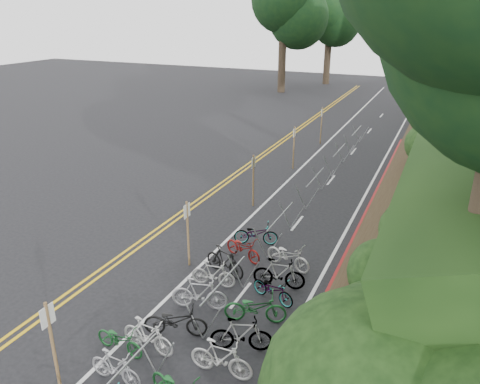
# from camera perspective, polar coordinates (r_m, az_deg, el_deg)

# --- Properties ---
(ground) EXTENTS (120.00, 120.00, 0.00)m
(ground) POSITION_cam_1_polar(r_m,az_deg,el_deg) (14.37, -18.88, -17.14)
(ground) COLOR black
(ground) RESTS_ON ground
(road_markings) EXTENTS (7.47, 80.00, 0.01)m
(road_markings) POSITION_cam_1_polar(r_m,az_deg,el_deg) (21.34, 0.74, -2.55)
(road_markings) COLOR gold
(road_markings) RESTS_ON ground
(red_curb) EXTENTS (0.25, 28.00, 0.10)m
(red_curb) POSITION_cam_1_polar(r_m,az_deg,el_deg) (21.76, 15.14, -2.72)
(red_curb) COLOR maroon
(red_curb) RESTS_ON ground
(bike_rack_front) EXTENTS (1.18, 2.72, 1.25)m
(bike_rack_front) POSITION_cam_1_polar(r_m,az_deg,el_deg) (11.62, -14.11, -21.54)
(bike_rack_front) COLOR gray
(bike_rack_front) RESTS_ON ground
(bike_racks_rest) EXTENTS (1.14, 23.00, 1.17)m
(bike_racks_rest) POSITION_cam_1_polar(r_m,az_deg,el_deg) (22.86, 9.13, 1.14)
(bike_racks_rest) COLOR gray
(bike_racks_rest) RESTS_ON ground
(signpost_near) EXTENTS (0.08, 0.40, 2.70)m
(signpost_near) POSITION_cam_1_polar(r_m,az_deg,el_deg) (11.99, -21.85, -16.99)
(signpost_near) COLOR brown
(signpost_near) RESTS_ON ground
(signposts_rest) EXTENTS (0.08, 18.40, 2.50)m
(signposts_rest) POSITION_cam_1_polar(r_m,az_deg,el_deg) (24.25, 4.38, 3.99)
(signposts_rest) COLOR brown
(signposts_rest) RESTS_ON ground
(bike_front) EXTENTS (0.66, 1.59, 0.82)m
(bike_front) POSITION_cam_1_polar(r_m,az_deg,el_deg) (13.56, -14.48, -17.00)
(bike_front) COLOR #144C1E
(bike_front) RESTS_ON ground
(bike_valet) EXTENTS (3.20, 12.30, 1.08)m
(bike_valet) POSITION_cam_1_polar(r_m,az_deg,el_deg) (13.87, -3.78, -14.87)
(bike_valet) COLOR beige
(bike_valet) RESTS_ON ground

